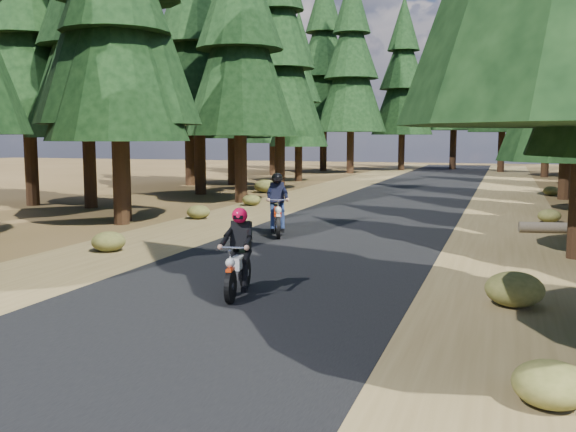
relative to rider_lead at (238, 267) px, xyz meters
The scene contains 8 objects.
ground 1.39m from the rider_lead, 90.88° to the left, with size 120.00×120.00×0.00m, color #423217.
road 6.31m from the rider_lead, 90.18° to the left, with size 6.00×100.00×0.01m, color black.
shoulder_l 7.82m from the rider_lead, 126.31° to the left, with size 3.20×100.00×0.01m, color brown.
shoulder_r 7.80m from the rider_lead, 53.93° to the left, with size 3.20×100.00×0.01m, color brown.
pine_forest 23.52m from the rider_lead, 90.10° to the left, with size 34.59×55.08×16.32m.
understory_shrubs 8.56m from the rider_lead, 82.14° to the left, with size 16.00×32.84×0.66m.
rider_lead is the anchor object (origin of this frame).
rider_follow 7.02m from the rider_lead, 104.07° to the left, with size 1.29×2.07×1.77m.
Camera 1 is at (4.42, -11.51, 2.79)m, focal length 40.00 mm.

